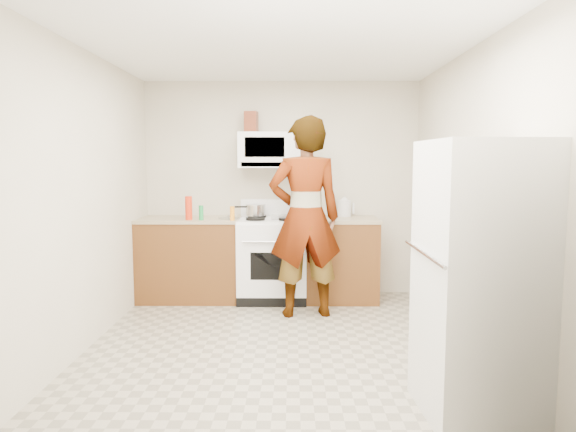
{
  "coord_description": "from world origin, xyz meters",
  "views": [
    {
      "loc": [
        0.13,
        -4.27,
        1.57
      ],
      "look_at": [
        0.09,
        0.55,
        1.06
      ],
      "focal_mm": 32.0,
      "sensor_mm": 36.0,
      "label": 1
    }
  ],
  "objects_px": {
    "person": "(305,217)",
    "kettle": "(344,208)",
    "saucepan": "(256,210)",
    "gas_range": "(272,257)",
    "fridge": "(483,280)",
    "microwave": "(272,150)"
  },
  "relations": [
    {
      "from": "person",
      "to": "kettle",
      "type": "distance_m",
      "value": 0.94
    },
    {
      "from": "kettle",
      "to": "saucepan",
      "type": "relative_size",
      "value": 0.86
    },
    {
      "from": "gas_range",
      "to": "fridge",
      "type": "height_order",
      "value": "fridge"
    },
    {
      "from": "gas_range",
      "to": "fridge",
      "type": "xyz_separation_m",
      "value": [
        1.39,
        -2.68,
        0.36
      ]
    },
    {
      "from": "kettle",
      "to": "saucepan",
      "type": "bearing_deg",
      "value": -149.62
    },
    {
      "from": "fridge",
      "to": "saucepan",
      "type": "relative_size",
      "value": 7.69
    },
    {
      "from": "microwave",
      "to": "person",
      "type": "bearing_deg",
      "value": -64.14
    },
    {
      "from": "fridge",
      "to": "kettle",
      "type": "xyz_separation_m",
      "value": [
        -0.56,
        2.88,
        0.18
      ]
    },
    {
      "from": "gas_range",
      "to": "kettle",
      "type": "bearing_deg",
      "value": 13.71
    },
    {
      "from": "gas_range",
      "to": "person",
      "type": "distance_m",
      "value": 0.88
    },
    {
      "from": "microwave",
      "to": "person",
      "type": "xyz_separation_m",
      "value": [
        0.36,
        -0.73,
        -0.69
      ]
    },
    {
      "from": "gas_range",
      "to": "microwave",
      "type": "distance_m",
      "value": 1.22
    },
    {
      "from": "gas_range",
      "to": "saucepan",
      "type": "bearing_deg",
      "value": 152.42
    },
    {
      "from": "microwave",
      "to": "fridge",
      "type": "xyz_separation_m",
      "value": [
        1.39,
        -2.81,
        -0.85
      ]
    },
    {
      "from": "gas_range",
      "to": "fridge",
      "type": "distance_m",
      "value": 3.04
    },
    {
      "from": "microwave",
      "to": "kettle",
      "type": "xyz_separation_m",
      "value": [
        0.83,
        0.08,
        -0.67
      ]
    },
    {
      "from": "saucepan",
      "to": "fridge",
      "type": "bearing_deg",
      "value": -60.29
    },
    {
      "from": "fridge",
      "to": "kettle",
      "type": "bearing_deg",
      "value": 97.88
    },
    {
      "from": "gas_range",
      "to": "microwave",
      "type": "relative_size",
      "value": 1.49
    },
    {
      "from": "gas_range",
      "to": "microwave",
      "type": "height_order",
      "value": "microwave"
    },
    {
      "from": "kettle",
      "to": "fridge",
      "type": "bearing_deg",
      "value": -54.31
    },
    {
      "from": "microwave",
      "to": "saucepan",
      "type": "distance_m",
      "value": 0.71
    }
  ]
}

